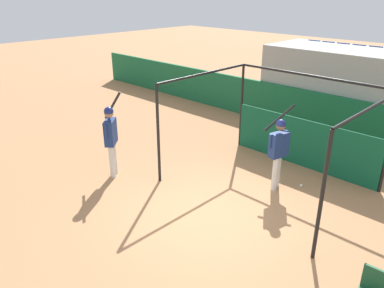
% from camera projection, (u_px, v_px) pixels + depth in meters
% --- Properties ---
extents(ground_plane, '(60.00, 60.00, 0.00)m').
position_uv_depth(ground_plane, '(209.00, 214.00, 7.94)').
color(ground_plane, '#A8754C').
extents(outfield_wall, '(24.00, 0.12, 1.38)m').
position_uv_depth(outfield_wall, '(337.00, 118.00, 11.63)').
color(outfield_wall, '#196038').
rests_on(outfield_wall, ground).
extents(bleacher_section, '(5.95, 2.40, 2.66)m').
position_uv_depth(bleacher_section, '(357.00, 91.00, 12.22)').
color(bleacher_section, '#9E9E99').
rests_on(bleacher_section, ground).
extents(batting_cage, '(4.19, 3.31, 2.47)m').
position_uv_depth(batting_cage, '(295.00, 133.00, 9.40)').
color(batting_cage, black).
rests_on(batting_cage, ground).
extents(player_batter, '(0.60, 0.98, 1.92)m').
position_uv_depth(player_batter, '(279.00, 147.00, 8.61)').
color(player_batter, silver).
rests_on(player_batter, ground).
extents(player_waiting, '(0.78, 0.67, 2.13)m').
position_uv_depth(player_waiting, '(111.00, 134.00, 9.17)').
color(player_waiting, silver).
rests_on(player_waiting, ground).
extents(baseball, '(0.07, 0.07, 0.07)m').
position_uv_depth(baseball, '(301.00, 185.00, 9.01)').
color(baseball, white).
rests_on(baseball, ground).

